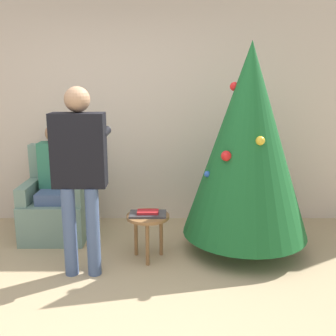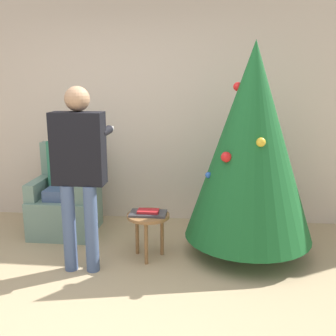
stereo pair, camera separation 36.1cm
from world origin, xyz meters
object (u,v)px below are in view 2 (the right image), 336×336
at_px(side_stool, 148,221).
at_px(christmas_tree, 251,143).
at_px(person_standing, 79,162).
at_px(person_seated, 64,174).
at_px(armchair, 67,202).

bearing_deg(side_stool, christmas_tree, 11.48).
bearing_deg(person_standing, person_seated, 119.20).
bearing_deg(christmas_tree, armchair, 168.64).
bearing_deg(side_stool, armchair, 149.95).
relative_size(person_seated, person_standing, 0.75).
distance_m(person_seated, person_standing, 1.01).
height_order(armchair, side_stool, armchair).
relative_size(armchair, person_seated, 0.80).
xyz_separation_m(person_seated, side_stool, (1.04, -0.57, -0.31)).
xyz_separation_m(armchair, person_standing, (0.47, -0.86, 0.67)).
bearing_deg(christmas_tree, side_stool, -168.52).
bearing_deg(armchair, person_standing, -61.65).
distance_m(armchair, person_seated, 0.34).
relative_size(armchair, side_stool, 2.23).
height_order(person_standing, side_stool, person_standing).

